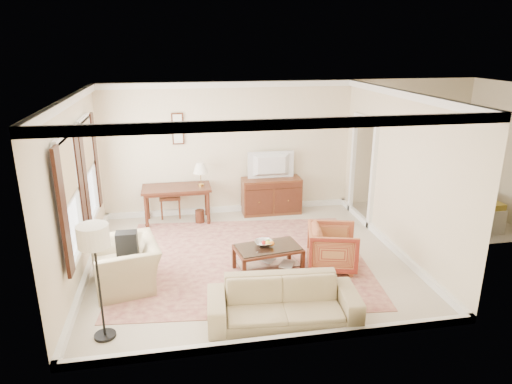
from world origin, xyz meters
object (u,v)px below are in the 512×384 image
object	(u,v)px
club_armchair	(126,257)
striped_armchair	(333,246)
sideboard	(271,196)
tv	(272,157)
writing_desk	(177,192)
sofa	(283,295)
coffee_table	(268,252)

from	to	relation	value
club_armchair	striped_armchair	bearing A→B (deg)	77.28
sideboard	striped_armchair	world-z (taller)	striped_armchair
club_armchair	tv	bearing A→B (deg)	120.88
writing_desk	sofa	bearing A→B (deg)	-71.34
club_armchair	sofa	bearing A→B (deg)	44.95
coffee_table	club_armchair	world-z (taller)	club_armchair
tv	striped_armchair	size ratio (longest dim) A/B	1.19
club_armchair	sofa	size ratio (longest dim) A/B	0.54
coffee_table	sofa	world-z (taller)	sofa
coffee_table	writing_desk	bearing A→B (deg)	119.45
sideboard	sofa	world-z (taller)	sofa
sideboard	sofa	bearing A→B (deg)	-99.96
striped_armchair	sofa	bearing A→B (deg)	154.36
tv	sofa	size ratio (longest dim) A/B	0.48
striped_armchair	sofa	size ratio (longest dim) A/B	0.40
tv	coffee_table	world-z (taller)	tv
club_armchair	coffee_table	bearing A→B (deg)	78.80
sideboard	tv	size ratio (longest dim) A/B	1.33
tv	coffee_table	size ratio (longest dim) A/B	0.85
club_armchair	sideboard	bearing A→B (deg)	121.09
writing_desk	coffee_table	size ratio (longest dim) A/B	1.24
sideboard	sofa	size ratio (longest dim) A/B	0.63
writing_desk	tv	size ratio (longest dim) A/B	1.46
striped_armchair	sideboard	bearing A→B (deg)	24.21
writing_desk	tv	distance (m)	2.18
sideboard	club_armchair	world-z (taller)	club_armchair
coffee_table	striped_armchair	world-z (taller)	striped_armchair
sofa	coffee_table	bearing A→B (deg)	91.37
sideboard	striped_armchair	distance (m)	2.83
coffee_table	striped_armchair	xyz separation A→B (m)	(1.10, -0.07, 0.06)
writing_desk	tv	bearing A→B (deg)	4.28
sideboard	coffee_table	size ratio (longest dim) A/B	1.13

